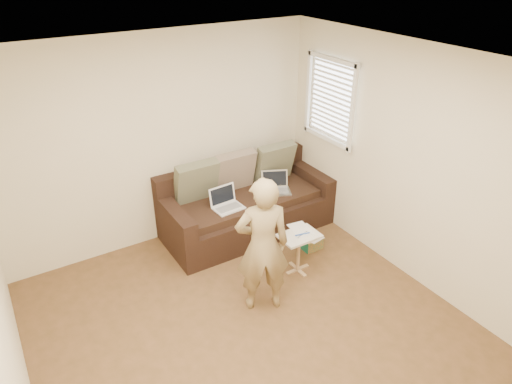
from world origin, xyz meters
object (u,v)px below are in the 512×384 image
at_px(laptop_white, 229,209).
at_px(drinking_glass, 281,230).
at_px(person, 262,246).
at_px(side_table, 298,253).
at_px(sofa, 247,202).
at_px(laptop_silver, 277,192).
at_px(striped_box, 310,241).

xyz_separation_m(laptop_white, drinking_glass, (0.24, -0.78, 0.04)).
relative_size(person, side_table, 3.05).
distance_m(sofa, person, 1.50).
relative_size(sofa, person, 1.45).
xyz_separation_m(sofa, drinking_glass, (-0.12, -0.94, 0.13)).
relative_size(sofa, laptop_silver, 6.23).
xyz_separation_m(drinking_glass, striped_box, (0.59, 0.18, -0.47)).
bearing_deg(sofa, drinking_glass, -97.24).
bearing_deg(laptop_silver, striped_box, -57.56).
relative_size(laptop_silver, side_table, 0.71).
height_order(drinking_glass, striped_box, drinking_glass).
height_order(side_table, striped_box, side_table).
distance_m(laptop_silver, side_table, 1.04).
xyz_separation_m(sofa, laptop_white, (-0.36, -0.16, 0.10)).
relative_size(laptop_silver, laptop_white, 0.98).
relative_size(sofa, striped_box, 8.35).
xyz_separation_m(laptop_silver, laptop_white, (-0.75, -0.04, 0.00)).
bearing_deg(sofa, laptop_silver, -16.72).
height_order(sofa, laptop_white, sofa).
distance_m(person, striped_box, 1.40).
xyz_separation_m(side_table, drinking_glass, (-0.17, 0.12, 0.31)).
bearing_deg(laptop_white, laptop_silver, -0.81).
bearing_deg(laptop_white, person, -106.38).
bearing_deg(striped_box, laptop_white, 143.95).
xyz_separation_m(laptop_white, side_table, (0.42, -0.90, -0.27)).
height_order(sofa, side_table, sofa).
height_order(sofa, drinking_glass, sofa).
distance_m(sofa, laptop_white, 0.41).
height_order(sofa, person, person).
relative_size(drinking_glass, striped_box, 0.46).
distance_m(laptop_white, side_table, 1.03).
xyz_separation_m(person, striped_box, (1.09, 0.57, -0.67)).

